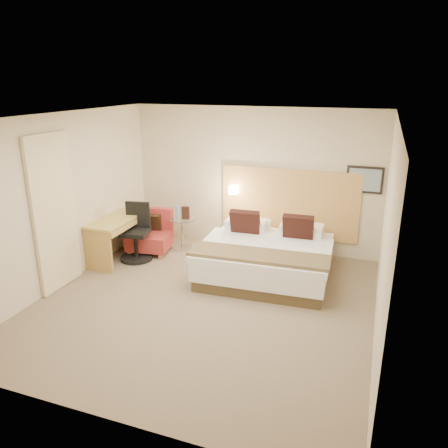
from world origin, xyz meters
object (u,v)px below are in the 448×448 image
(lounge_chair, at_px, (151,235))
(side_table, at_px, (182,232))
(bed, at_px, (267,256))
(desk_chair, at_px, (136,237))
(desk, at_px, (117,227))

(lounge_chair, relative_size, side_table, 1.37)
(lounge_chair, bearing_deg, bed, -6.59)
(bed, distance_m, desk_chair, 2.43)
(lounge_chair, xyz_separation_m, side_table, (0.52, 0.31, 0.03))
(lounge_chair, distance_m, side_table, 0.61)
(bed, height_order, desk, bed)
(lounge_chair, bearing_deg, desk, -122.20)
(lounge_chair, xyz_separation_m, desk_chair, (-0.06, -0.42, 0.10))
(side_table, xyz_separation_m, desk, (-0.87, -0.88, 0.28))
(bed, distance_m, desk, 2.76)
(desk, bearing_deg, side_table, 45.19)
(bed, relative_size, desk, 1.72)
(side_table, bearing_deg, desk, -134.81)
(bed, bearing_deg, lounge_chair, 173.41)
(lounge_chair, distance_m, desk, 0.73)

